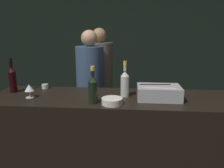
# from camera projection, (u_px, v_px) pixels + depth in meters

# --- Properties ---
(wall_back_chalkboard) EXTENTS (6.40, 0.06, 2.80)m
(wall_back_chalkboard) POSITION_uv_depth(u_px,v_px,m) (122.00, 44.00, 4.32)
(wall_back_chalkboard) COLOR black
(wall_back_chalkboard) RESTS_ON ground_plane
(bar_counter) EXTENTS (2.38, 0.67, 1.05)m
(bar_counter) POSITION_uv_depth(u_px,v_px,m) (112.00, 146.00, 2.24)
(bar_counter) COLOR black
(bar_counter) RESTS_ON ground_plane
(ice_bin_with_bottles) EXTENTS (0.40, 0.27, 0.13)m
(ice_bin_with_bottles) POSITION_uv_depth(u_px,v_px,m) (158.00, 92.00, 2.03)
(ice_bin_with_bottles) COLOR #9EA0A5
(ice_bin_with_bottles) RESTS_ON bar_counter
(bowl_white) EXTENTS (0.18, 0.18, 0.05)m
(bowl_white) POSITION_uv_depth(u_px,v_px,m) (112.00, 101.00, 1.90)
(bowl_white) COLOR silver
(bowl_white) RESTS_ON bar_counter
(wine_glass) EXTENTS (0.09, 0.09, 0.13)m
(wine_glass) POSITION_uv_depth(u_px,v_px,m) (29.00, 88.00, 2.07)
(wine_glass) COLOR silver
(wine_glass) RESTS_ON bar_counter
(candle_votive) EXTENTS (0.07, 0.07, 0.05)m
(candle_votive) POSITION_uv_depth(u_px,v_px,m) (45.00, 86.00, 2.41)
(candle_votive) COLOR silver
(candle_votive) RESTS_ON bar_counter
(red_wine_bottle_black_foil) EXTENTS (0.08, 0.08, 0.35)m
(red_wine_bottle_black_foil) POSITION_uv_depth(u_px,v_px,m) (12.00, 78.00, 2.24)
(red_wine_bottle_black_foil) COLOR black
(red_wine_bottle_black_foil) RESTS_ON bar_counter
(champagne_bottle) EXTENTS (0.08, 0.08, 0.33)m
(champagne_bottle) POSITION_uv_depth(u_px,v_px,m) (93.00, 88.00, 1.90)
(champagne_bottle) COLOR black
(champagne_bottle) RESTS_ON bar_counter
(rose_wine_bottle) EXTENTS (0.08, 0.08, 0.35)m
(rose_wine_bottle) POSITION_uv_depth(u_px,v_px,m) (125.00, 83.00, 2.10)
(rose_wine_bottle) COLOR #B2B7AD
(rose_wine_bottle) RESTS_ON bar_counter
(person_in_hoodie) EXTENTS (0.37, 0.37, 1.68)m
(person_in_hoodie) POSITION_uv_depth(u_px,v_px,m) (90.00, 86.00, 2.97)
(person_in_hoodie) COLOR black
(person_in_hoodie) RESTS_ON ground_plane
(person_blond_tee) EXTENTS (0.39, 0.39, 1.71)m
(person_blond_tee) POSITION_uv_depth(u_px,v_px,m) (100.00, 79.00, 3.35)
(person_blond_tee) COLOR black
(person_blond_tee) RESTS_ON ground_plane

